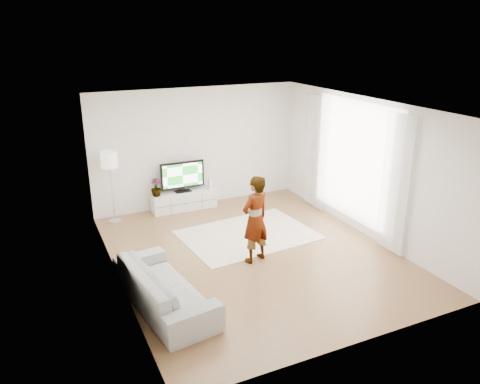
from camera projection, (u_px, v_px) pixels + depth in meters
name	position (u px, v px, depth m)	size (l,w,h in m)	color
floor	(253.00, 253.00, 8.91)	(6.00, 6.00, 0.00)	#966543
ceiling	(255.00, 106.00, 7.97)	(6.00, 6.00, 0.00)	white
wall_left	(114.00, 205.00, 7.45)	(0.02, 6.00, 2.80)	silver
wall_right	(365.00, 167.00, 9.43)	(0.02, 6.00, 2.80)	silver
wall_back	(197.00, 147.00, 11.01)	(5.00, 0.02, 2.80)	silver
wall_front	(360.00, 252.00, 5.87)	(5.00, 0.02, 2.80)	silver
window	(355.00, 161.00, 9.66)	(0.01, 2.60, 2.50)	white
curtain_near	(395.00, 185.00, 8.55)	(0.04, 0.70, 2.60)	white
curtain_far	(316.00, 152.00, 10.78)	(0.04, 0.70, 2.60)	white
media_console	(184.00, 200.00, 11.02)	(1.52, 0.43, 0.43)	silver
television	(182.00, 176.00, 10.84)	(1.04, 0.20, 0.73)	black
game_console	(210.00, 183.00, 11.17)	(0.07, 0.17, 0.23)	white
potted_plant	(156.00, 187.00, 10.62)	(0.23, 0.23, 0.41)	#3F7238
rug	(248.00, 235.00, 9.69)	(2.64, 1.90, 0.01)	#EFE2CC
player	(255.00, 219.00, 8.36)	(0.59, 0.39, 1.62)	#334772
sofa	(164.00, 286.00, 7.15)	(2.22, 0.87, 0.65)	#A9A9A5
floor_lamp	(109.00, 163.00, 9.94)	(0.35, 0.35, 1.59)	silver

